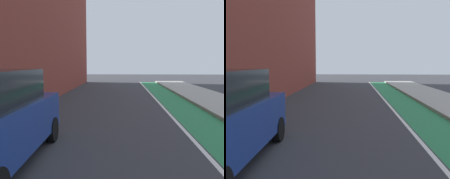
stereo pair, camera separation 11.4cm
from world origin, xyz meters
TOP-DOWN VIEW (x-y plane):
  - ground_plane at (0.00, 13.89)m, footprint 78.72×78.72m
  - bike_lane_paint at (2.91, 15.89)m, footprint 1.60×35.78m
  - lane_divider_stripe at (2.01, 15.89)m, footprint 0.12×35.78m

SIDE VIEW (x-z plane):
  - ground_plane at x=0.00m, z-range 0.00..0.00m
  - bike_lane_paint at x=2.91m, z-range 0.00..0.00m
  - lane_divider_stripe at x=2.01m, z-range 0.00..0.00m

